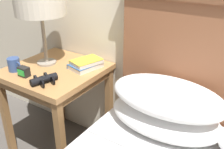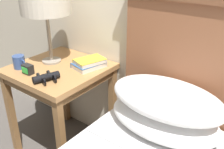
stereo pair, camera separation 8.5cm
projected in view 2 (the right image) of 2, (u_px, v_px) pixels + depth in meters
The scene contains 6 objects.
nightstand at pixel (60, 79), 1.78m from camera, with size 0.58×0.58×0.67m.
book_on_nightstand at pixel (89, 65), 1.73m from camera, with size 0.18×0.23×0.03m.
book_stacked_on_top at pixel (90, 61), 1.71m from camera, with size 0.18×0.22×0.03m.
binoculars_pair at pixel (46, 77), 1.54m from camera, with size 0.15×0.16×0.05m.
coffee_mug at pixel (19, 62), 1.70m from camera, with size 0.10×0.08×0.08m.
alarm_clock at pixel (28, 69), 1.63m from camera, with size 0.07×0.05×0.06m.
Camera 2 is at (0.56, -0.48, 1.37)m, focal length 42.00 mm.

